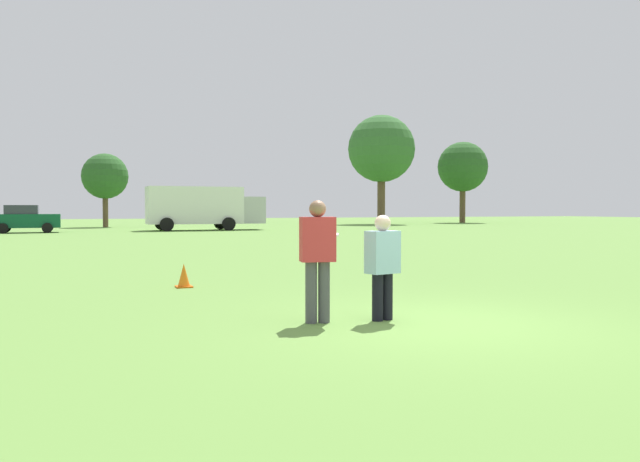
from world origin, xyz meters
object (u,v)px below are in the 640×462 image
Objects in this scene: traffic_cone at (184,276)px; box_truck at (203,206)px; frisbee at (329,235)px; player_thrower at (318,254)px; player_defender at (383,262)px; parked_car_mid_right at (25,219)px.

box_truck is (7.21, 33.00, 1.52)m from traffic_cone.
player_thrower is at bearing -153.63° from frisbee.
traffic_cone is (-1.04, 4.62, -0.73)m from player_thrower.
box_truck is at bearing 82.09° from player_defender.
parked_car_mid_right is at bearing -178.03° from box_truck.
player_defender is at bearing -97.91° from box_truck.
parked_car_mid_right is at bearing 99.07° from frisbee.
frisbee is 0.03× the size of box_truck.
frisbee is at bearing -74.39° from traffic_cone.
frisbee is 0.57× the size of traffic_cone.
traffic_cone is 32.93m from parked_car_mid_right.
traffic_cone is at bearing 102.63° from player_thrower.
parked_car_mid_right reaches higher than traffic_cone.
player_thrower is 0.20× the size of box_truck.
traffic_cone is 33.81m from box_truck.
parked_car_mid_right is (-4.66, 32.59, 0.69)m from traffic_cone.
player_thrower reaches higher than traffic_cone.
parked_car_mid_right is 11.91m from box_truck.
player_defender reaches higher than traffic_cone.
player_defender reaches higher than frisbee.
box_truck reaches higher than parked_car_mid_right.
parked_car_mid_right is 0.49× the size of box_truck.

